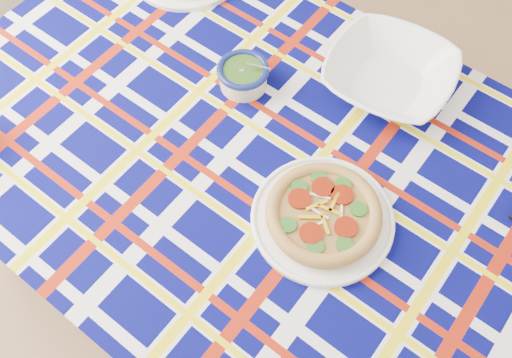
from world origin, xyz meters
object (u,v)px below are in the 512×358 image
at_px(pesto_bowl, 243,74).
at_px(serving_bowl, 389,75).
at_px(dining_table, 269,179).
at_px(main_focaccia_plate, 324,214).

relative_size(pesto_bowl, serving_bowl, 0.42).
relative_size(dining_table, pesto_bowl, 14.87).
bearing_deg(pesto_bowl, serving_bowl, 20.56).
height_order(dining_table, pesto_bowl, pesto_bowl).
xyz_separation_m(dining_table, pesto_bowl, (-0.13, 0.17, 0.11)).
bearing_deg(main_focaccia_plate, dining_table, 147.25).
bearing_deg(main_focaccia_plate, pesto_bowl, 135.67).
bearing_deg(dining_table, pesto_bowl, 143.23).
relative_size(dining_table, serving_bowl, 6.20).
bearing_deg(pesto_bowl, main_focaccia_plate, -44.33).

